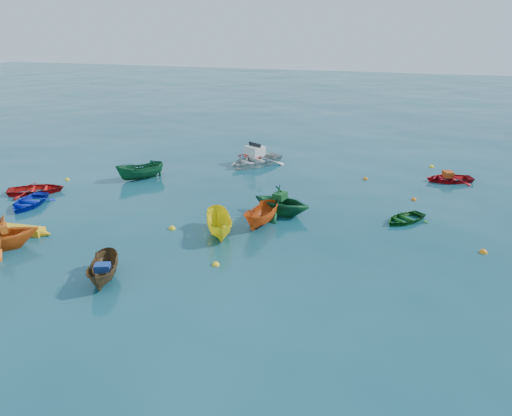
# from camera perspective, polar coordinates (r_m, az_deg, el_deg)

# --- Properties ---
(ground) EXTENTS (160.00, 160.00, 0.00)m
(ground) POSITION_cam_1_polar(r_m,az_deg,el_deg) (22.20, -3.62, -5.45)
(ground) COLOR #093945
(ground) RESTS_ON ground
(dinghy_blue_sw) EXTENTS (2.59, 3.29, 0.62)m
(dinghy_blue_sw) POSITION_cam_1_polar(r_m,az_deg,el_deg) (30.59, -24.51, 0.24)
(dinghy_blue_sw) COLOR #0E21B9
(dinghy_blue_sw) RESTS_ON ground
(sampan_brown_mid) EXTENTS (1.96, 2.95, 1.07)m
(sampan_brown_mid) POSITION_cam_1_polar(r_m,az_deg,el_deg) (21.06, -16.86, -7.96)
(sampan_brown_mid) COLOR #50381D
(sampan_brown_mid) RESTS_ON ground
(dinghy_orange_w) EXTENTS (4.19, 4.20, 1.68)m
(dinghy_orange_w) POSITION_cam_1_polar(r_m,az_deg,el_deg) (25.51, -26.93, -4.19)
(dinghy_orange_w) COLOR #DB5D14
(dinghy_orange_w) RESTS_ON ground
(sampan_yellow_mid) EXTENTS (2.45, 3.38, 1.23)m
(sampan_yellow_mid) POSITION_cam_1_polar(r_m,az_deg,el_deg) (24.23, -4.14, -3.08)
(sampan_yellow_mid) COLOR yellow
(sampan_yellow_mid) RESTS_ON ground
(dinghy_green_e) EXTENTS (2.98, 3.08, 0.52)m
(dinghy_green_e) POSITION_cam_1_polar(r_m,az_deg,el_deg) (26.84, 16.58, -1.47)
(dinghy_green_e) COLOR #135317
(dinghy_green_e) RESTS_ON ground
(dinghy_red_nw) EXTENTS (3.91, 3.56, 0.66)m
(dinghy_red_nw) POSITION_cam_1_polar(r_m,az_deg,el_deg) (32.59, -23.77, 1.58)
(dinghy_red_nw) COLOR #B5100F
(dinghy_red_nw) RESTS_ON ground
(sampan_orange_n) EXTENTS (1.60, 3.08, 1.13)m
(sampan_orange_n) POSITION_cam_1_polar(r_m,az_deg,el_deg) (25.26, 0.62, -1.97)
(sampan_orange_n) COLOR #CB5013
(sampan_orange_n) RESTS_ON ground
(dinghy_green_n) EXTENTS (3.81, 3.50, 1.69)m
(dinghy_green_n) POSITION_cam_1_polar(r_m,az_deg,el_deg) (26.65, 2.92, -0.73)
(dinghy_green_n) COLOR #13532D
(dinghy_green_n) RESTS_ON ground
(dinghy_red_ne) EXTENTS (3.45, 2.89, 0.61)m
(dinghy_red_ne) POSITION_cam_1_polar(r_m,az_deg,el_deg) (34.26, 21.15, 2.86)
(dinghy_red_ne) COLOR #B00E14
(dinghy_red_ne) RESTS_ON ground
(dinghy_red_far) EXTENTS (2.98, 3.31, 0.57)m
(dinghy_red_far) POSITION_cam_1_polar(r_m,az_deg,el_deg) (37.17, -0.40, 5.68)
(dinghy_red_far) COLOR red
(dinghy_red_far) RESTS_ON ground
(sampan_green_far) EXTENTS (3.04, 3.01, 1.20)m
(sampan_green_far) POSITION_cam_1_polar(r_m,az_deg,el_deg) (33.23, -12.99, 3.23)
(sampan_green_far) COLOR #13542D
(sampan_green_far) RESTS_ON ground
(kayak_yellow) EXTENTS (4.24, 0.84, 0.43)m
(kayak_yellow) POSITION_cam_1_polar(r_m,az_deg,el_deg) (27.29, -26.20, -2.46)
(kayak_yellow) COLOR #F1AA15
(kayak_yellow) RESTS_ON ground
(motorboat_white) EXTENTS (4.88, 5.25, 1.49)m
(motorboat_white) POSITION_cam_1_polar(r_m,az_deg,el_deg) (35.64, -0.13, 4.99)
(motorboat_white) COLOR silver
(motorboat_white) RESTS_ON ground
(tarp_blue_a) EXTENTS (0.71, 0.63, 0.29)m
(tarp_blue_a) POSITION_cam_1_polar(r_m,az_deg,el_deg) (20.62, -17.14, -6.51)
(tarp_blue_a) COLOR navy
(tarp_blue_a) RESTS_ON sampan_brown_mid
(tarp_orange_a) EXTENTS (0.92, 0.92, 0.36)m
(tarp_orange_a) POSITION_cam_1_polar(r_m,az_deg,el_deg) (25.13, -27.20, -2.06)
(tarp_orange_a) COLOR #CA5A14
(tarp_orange_a) RESTS_ON dinghy_orange_w
(tarp_green_b) EXTENTS (0.74, 0.87, 0.36)m
(tarp_green_b) POSITION_cam_1_polar(r_m,az_deg,el_deg) (26.33, 2.76, 1.39)
(tarp_green_b) COLOR #124B1F
(tarp_green_b) RESTS_ON dinghy_green_n
(tarp_orange_b) EXTENTS (0.75, 0.86, 0.35)m
(tarp_orange_b) POSITION_cam_1_polar(r_m,az_deg,el_deg) (34.08, 21.10, 3.63)
(tarp_orange_b) COLOR #B64112
(tarp_orange_b) RESTS_ON dinghy_red_ne
(buoy_ye_a) EXTENTS (0.32, 0.32, 0.32)m
(buoy_ye_a) POSITION_cam_1_polar(r_m,az_deg,el_deg) (21.41, -4.61, -6.53)
(buoy_ye_a) COLOR yellow
(buoy_ye_a) RESTS_ON ground
(buoy_or_b) EXTENTS (0.35, 0.35, 0.35)m
(buoy_or_b) POSITION_cam_1_polar(r_m,az_deg,el_deg) (24.61, 24.53, -4.67)
(buoy_or_b) COLOR orange
(buoy_or_b) RESTS_ON ground
(buoy_ye_b) EXTENTS (0.31, 0.31, 0.31)m
(buoy_ye_b) POSITION_cam_1_polar(r_m,az_deg,el_deg) (34.69, -13.86, 3.91)
(buoy_ye_b) COLOR yellow
(buoy_ye_b) RESTS_ON ground
(buoy_or_c) EXTENTS (0.37, 0.37, 0.37)m
(buoy_or_c) POSITION_cam_1_polar(r_m,az_deg,el_deg) (34.27, -12.87, 3.78)
(buoy_or_c) COLOR orange
(buoy_or_c) RESTS_ON ground
(buoy_ye_c) EXTENTS (0.36, 0.36, 0.36)m
(buoy_ye_c) POSITION_cam_1_polar(r_m,az_deg,el_deg) (25.16, -9.57, -2.39)
(buoy_ye_c) COLOR yellow
(buoy_ye_c) RESTS_ON ground
(buoy_or_d) EXTENTS (0.29, 0.29, 0.29)m
(buoy_or_d) POSITION_cam_1_polar(r_m,az_deg,el_deg) (30.10, 17.59, 0.88)
(buoy_or_d) COLOR orange
(buoy_or_d) RESTS_ON ground
(buoy_ye_d) EXTENTS (0.30, 0.30, 0.30)m
(buoy_ye_d) POSITION_cam_1_polar(r_m,az_deg,el_deg) (34.46, -20.77, 3.02)
(buoy_ye_d) COLOR yellow
(buoy_ye_d) RESTS_ON ground
(buoy_or_e) EXTENTS (0.32, 0.32, 0.32)m
(buoy_or_e) POSITION_cam_1_polar(r_m,az_deg,el_deg) (33.11, 12.39, 3.21)
(buoy_or_e) COLOR #CF6A0B
(buoy_or_e) RESTS_ON ground
(buoy_ye_e) EXTENTS (0.33, 0.33, 0.33)m
(buoy_ye_e) POSITION_cam_1_polar(r_m,az_deg,el_deg) (37.11, 19.42, 4.43)
(buoy_ye_e) COLOR yellow
(buoy_ye_e) RESTS_ON ground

